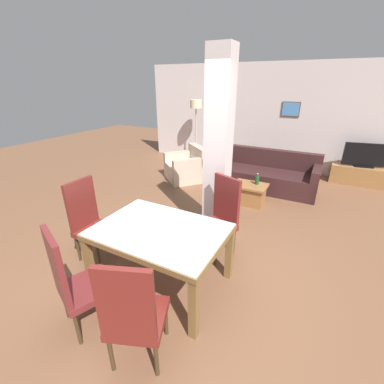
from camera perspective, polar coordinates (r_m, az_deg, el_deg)
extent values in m
plane|color=brown|center=(3.35, -6.53, -19.10)|extent=(18.00, 18.00, 0.00)
cube|color=silver|center=(7.34, 16.87, 15.45)|extent=(7.20, 0.06, 2.70)
cube|color=brown|center=(7.19, 21.08, 16.79)|extent=(0.44, 0.02, 0.36)
cube|color=#4C8CCC|center=(7.17, 21.07, 16.78)|extent=(0.40, 0.01, 0.32)
cube|color=silver|center=(3.76, 5.86, 9.42)|extent=(0.34, 0.31, 2.70)
cube|color=brown|center=(2.61, -13.35, -13.65)|extent=(1.44, 0.06, 0.06)
cube|color=brown|center=(3.26, -2.34, -4.85)|extent=(1.44, 0.06, 0.06)
cube|color=brown|center=(3.32, -17.08, -5.48)|extent=(0.06, 0.91, 0.06)
cube|color=brown|center=(2.64, 5.59, -12.60)|extent=(0.06, 0.91, 0.06)
cube|color=silver|center=(2.90, -7.20, -8.19)|extent=(1.42, 1.01, 0.01)
cube|color=brown|center=(3.25, -21.82, -14.64)|extent=(0.08, 0.08, 0.68)
cube|color=brown|center=(2.58, 0.39, -24.60)|extent=(0.08, 0.08, 0.68)
cube|color=brown|center=(3.78, -11.33, -7.54)|extent=(0.08, 0.08, 0.68)
cube|color=brown|center=(3.21, 8.28, -13.44)|extent=(0.08, 0.08, 0.68)
cube|color=maroon|center=(3.69, -20.39, -8.17)|extent=(0.46, 0.46, 0.07)
cube|color=maroon|center=(3.67, -23.35, -2.38)|extent=(0.05, 0.44, 0.66)
cylinder|color=#402F1A|center=(3.79, -15.81, -10.61)|extent=(0.04, 0.04, 0.38)
cylinder|color=#402F1A|center=(3.58, -20.01, -13.42)|extent=(0.04, 0.04, 0.38)
cylinder|color=#402F1A|center=(4.03, -19.82, -8.94)|extent=(0.04, 0.04, 0.38)
cylinder|color=#402F1A|center=(3.84, -23.97, -11.42)|extent=(0.04, 0.04, 0.38)
cube|color=maroon|center=(2.47, -11.85, -25.62)|extent=(0.60, 0.60, 0.07)
cube|color=maroon|center=(2.07, -14.56, -23.14)|extent=(0.42, 0.21, 0.66)
cylinder|color=#402F1A|center=(2.80, -14.26, -25.09)|extent=(0.04, 0.04, 0.38)
cylinder|color=#402F1A|center=(2.71, -5.82, -26.35)|extent=(0.04, 0.04, 0.38)
cylinder|color=#402F1A|center=(2.59, -17.52, -31.15)|extent=(0.04, 0.04, 0.38)
cylinder|color=#402F1A|center=(2.49, -7.93, -32.92)|extent=(0.04, 0.04, 0.38)
cube|color=maroon|center=(2.84, -22.20, -19.17)|extent=(0.60, 0.60, 0.07)
cube|color=maroon|center=(2.59, -27.83, -14.55)|extent=(0.42, 0.21, 0.66)
cylinder|color=#402F1A|center=(3.16, -19.31, -19.04)|extent=(0.04, 0.04, 0.38)
cylinder|color=#402F1A|center=(2.89, -16.31, -23.37)|extent=(0.04, 0.04, 0.38)
cylinder|color=#402F1A|center=(3.11, -26.26, -21.27)|extent=(0.04, 0.04, 0.38)
cylinder|color=#402F1A|center=(2.84, -24.06, -26.02)|extent=(0.04, 0.04, 0.38)
cube|color=maroon|center=(3.56, 5.14, -7.86)|extent=(0.60, 0.60, 0.07)
cube|color=maroon|center=(3.52, 7.70, -1.63)|extent=(0.43, 0.21, 0.66)
cylinder|color=#402F1A|center=(3.46, 5.03, -13.34)|extent=(0.04, 0.04, 0.38)
cylinder|color=#402F1A|center=(3.68, 0.76, -10.69)|extent=(0.04, 0.04, 0.38)
cylinder|color=#402F1A|center=(3.69, 9.26, -10.92)|extent=(0.04, 0.04, 0.38)
cylinder|color=#402F1A|center=(3.90, 5.00, -8.61)|extent=(0.04, 0.04, 0.38)
cube|color=#3A1F20|center=(6.03, 16.17, 2.70)|extent=(2.13, 0.89, 0.42)
cube|color=#3A1F20|center=(6.24, 17.33, 7.24)|extent=(2.13, 0.18, 0.40)
cube|color=#3A1F20|center=(5.90, 25.60, 1.95)|extent=(0.16, 0.89, 0.64)
cube|color=#3A1F20|center=(6.24, 7.45, 5.24)|extent=(0.16, 0.89, 0.64)
cube|color=beige|center=(6.34, -1.49, 4.55)|extent=(1.21, 1.21, 0.40)
cube|color=beige|center=(6.33, 1.36, 8.34)|extent=(0.77, 0.70, 0.40)
cube|color=beige|center=(5.98, -0.31, 4.51)|extent=(0.66, 0.74, 0.62)
cube|color=beige|center=(6.63, -2.57, 6.40)|extent=(0.66, 0.74, 0.62)
cube|color=#9B6638|center=(5.13, 12.80, 1.42)|extent=(0.65, 0.48, 0.04)
cube|color=#9B6638|center=(5.21, 12.60, -0.61)|extent=(0.57, 0.40, 0.36)
cylinder|color=#194C23|center=(5.15, 14.25, 2.51)|extent=(0.08, 0.08, 0.15)
cylinder|color=#194C23|center=(5.11, 14.37, 3.61)|extent=(0.03, 0.03, 0.06)
cylinder|color=#B7B7BC|center=(5.10, 14.40, 3.96)|extent=(0.03, 0.03, 0.01)
cube|color=#A4703E|center=(7.20, 33.38, 3.07)|extent=(1.28, 0.40, 0.43)
cube|color=black|center=(7.14, 33.79, 4.80)|extent=(0.41, 0.27, 0.03)
cube|color=black|center=(7.07, 34.28, 6.88)|extent=(0.94, 0.22, 0.52)
cylinder|color=#B7B7BC|center=(7.81, 0.82, 6.78)|extent=(0.29, 0.29, 0.02)
cylinder|color=#B7B7BC|center=(7.62, 0.85, 12.40)|extent=(0.04, 0.04, 1.54)
cylinder|color=beige|center=(7.50, 0.90, 19.00)|extent=(0.32, 0.32, 0.22)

